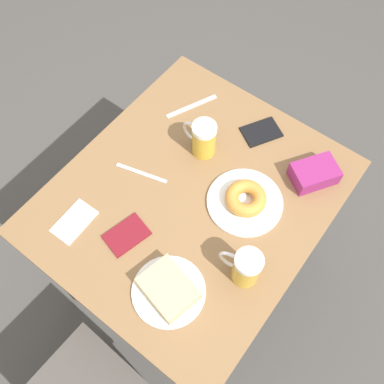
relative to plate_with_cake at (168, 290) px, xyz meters
name	(u,v)px	position (x,y,z in m)	size (l,w,h in m)	color
ground_plane	(192,271)	(0.14, -0.29, -0.80)	(8.00, 8.00, 0.00)	#474442
table	(192,205)	(0.14, -0.29, -0.10)	(0.79, 0.92, 0.78)	olive
plate_with_cake	(168,290)	(0.00, 0.00, 0.00)	(0.21, 0.21, 0.05)	white
plate_with_donut	(245,200)	(-0.01, -0.36, 0.00)	(0.24, 0.24, 0.05)	white
beer_mug_left	(203,138)	(0.21, -0.44, 0.04)	(0.12, 0.08, 0.13)	gold
beer_mug_center	(246,267)	(-0.14, -0.17, 0.04)	(0.12, 0.08, 0.13)	gold
napkin_folded	(74,222)	(0.36, 0.01, -0.02)	(0.09, 0.14, 0.00)	white
fork	(141,173)	(0.31, -0.25, -0.02)	(0.18, 0.06, 0.00)	silver
knife	(192,106)	(0.35, -0.57, -0.02)	(0.10, 0.19, 0.00)	silver
passport_near_edge	(127,235)	(0.21, -0.06, -0.02)	(0.12, 0.14, 0.01)	maroon
passport_far_edge	(261,132)	(0.09, -0.62, -0.02)	(0.14, 0.15, 0.01)	black
blue_pouch	(314,173)	(-0.14, -0.57, 0.01)	(0.16, 0.17, 0.06)	#8C2366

